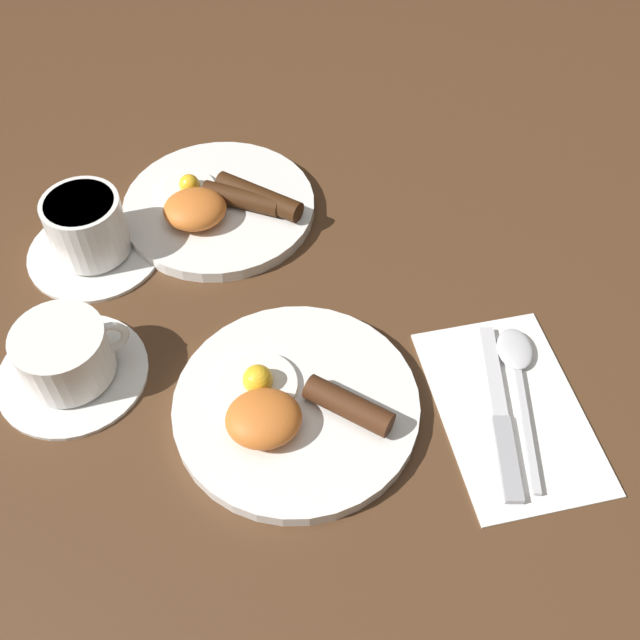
% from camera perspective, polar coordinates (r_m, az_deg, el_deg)
% --- Properties ---
extents(ground_plane, '(3.00, 3.00, 0.00)m').
position_cam_1_polar(ground_plane, '(0.74, -1.81, -6.88)').
color(ground_plane, '#4C301C').
extents(breakfast_plate_near, '(0.24, 0.24, 0.05)m').
position_cam_1_polar(breakfast_plate_near, '(0.73, -2.11, -6.59)').
color(breakfast_plate_near, white).
rests_on(breakfast_plate_near, ground_plane).
extents(breakfast_plate_far, '(0.23, 0.23, 0.05)m').
position_cam_1_polar(breakfast_plate_far, '(0.91, -7.76, 8.62)').
color(breakfast_plate_far, white).
rests_on(breakfast_plate_far, ground_plane).
extents(teacup_near, '(0.15, 0.15, 0.07)m').
position_cam_1_polar(teacup_near, '(0.78, -18.74, -2.78)').
color(teacup_near, white).
rests_on(teacup_near, ground_plane).
extents(teacup_far, '(0.15, 0.15, 0.08)m').
position_cam_1_polar(teacup_far, '(0.88, -17.26, 6.45)').
color(teacup_far, white).
rests_on(teacup_far, ground_plane).
extents(napkin, '(0.16, 0.23, 0.01)m').
position_cam_1_polar(napkin, '(0.76, 14.30, -6.62)').
color(napkin, white).
rests_on(napkin, ground_plane).
extents(knife, '(0.04, 0.20, 0.01)m').
position_cam_1_polar(knife, '(0.74, 13.62, -7.31)').
color(knife, silver).
rests_on(knife, napkin).
extents(spoon, '(0.05, 0.19, 0.01)m').
position_cam_1_polar(spoon, '(0.78, 14.78, -3.25)').
color(spoon, silver).
rests_on(spoon, napkin).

